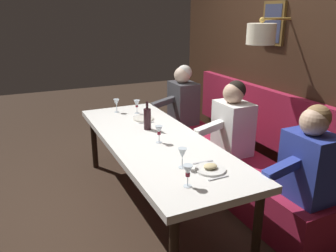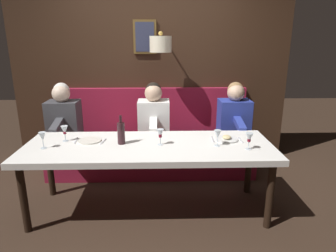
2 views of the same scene
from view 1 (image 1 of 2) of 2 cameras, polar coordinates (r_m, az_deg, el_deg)
name	(u,v)px [view 1 (image 1 of 2)]	position (r m, az deg, el deg)	size (l,w,h in m)	color
ground_plane	(156,205)	(3.60, -2.10, -13.15)	(12.00, 12.00, 0.00)	#332319
dining_table	(155,144)	(3.30, -2.24, -3.12)	(0.90, 2.51, 0.74)	silver
banquette_bench	(228,169)	(3.88, 10.15, -7.20)	(0.52, 2.71, 0.45)	maroon
back_wall_panel	(278,64)	(3.90, 18.18, 9.92)	(0.59, 3.91, 2.90)	#382316
diner_nearest	(310,157)	(2.90, 22.93, -4.84)	(0.60, 0.40, 0.79)	#283893
diner_near	(233,120)	(3.63, 10.90, 0.96)	(0.60, 0.40, 0.79)	white
diner_middle	(183,97)	(4.58, 2.52, 4.98)	(0.60, 0.40, 0.79)	#3D3D42
place_setting_0	(210,168)	(2.65, 7.17, -7.14)	(0.24, 0.31, 0.05)	silver
place_setting_1	(143,119)	(3.86, -4.21, 1.26)	(0.24, 0.32, 0.01)	silver
wine_glass_0	(159,131)	(3.13, -1.54, -0.83)	(0.07, 0.07, 0.16)	silver
wine_glass_1	(188,171)	(2.36, 3.38, -7.69)	(0.07, 0.07, 0.16)	silver
wine_glass_2	(182,154)	(2.63, 2.44, -4.73)	(0.07, 0.07, 0.16)	silver
wine_glass_3	(116,103)	(4.14, -8.73, 3.89)	(0.07, 0.07, 0.16)	silver
wine_glass_4	(137,104)	(4.06, -5.30, 3.73)	(0.07, 0.07, 0.16)	silver
wine_bottle	(147,119)	(3.49, -3.52, 1.25)	(0.08, 0.08, 0.30)	#33191E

